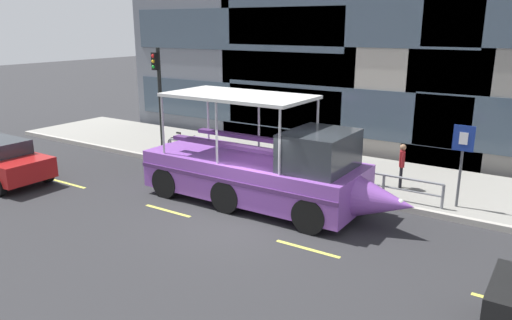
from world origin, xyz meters
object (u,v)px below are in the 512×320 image
Objects in this scene: leaned_bicycle at (183,146)px; pedestrian_near_bow at (402,162)px; traffic_light_pole at (159,90)px; parking_sign at (462,152)px; duck_tour_boat at (266,171)px.

pedestrian_near_bow is at bearing 4.87° from leaned_bicycle.
traffic_light_pole reaches higher than leaned_bicycle.
parking_sign is (12.32, -0.19, -0.95)m from traffic_light_pole.
duck_tour_boat is 4.68m from pedestrian_near_bow.
leaned_bicycle is 6.44m from duck_tour_boat.
leaned_bicycle is at bearing -175.13° from pedestrian_near_bow.
duck_tour_boat is (5.83, -2.68, 0.55)m from leaned_bicycle.
traffic_light_pole reaches higher than parking_sign.
duck_tour_boat is (7.17, -2.80, -1.73)m from traffic_light_pole.
leaned_bicycle is at bearing 179.66° from parking_sign.
pedestrian_near_bow is (10.34, 0.65, -1.74)m from traffic_light_pole.
traffic_light_pole is 2.91× the size of pedestrian_near_bow.
leaned_bicycle is (-10.97, 0.07, -1.33)m from parking_sign.
traffic_light_pole is 12.35m from parking_sign.
duck_tour_boat is at bearing -153.04° from parking_sign.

